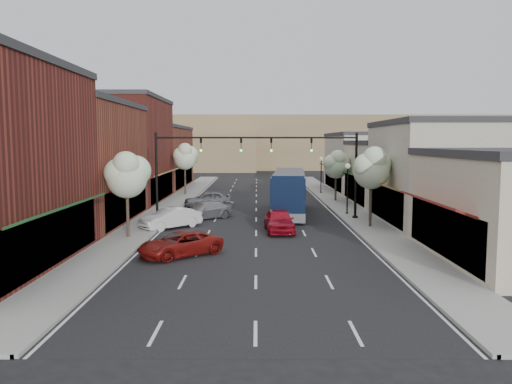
{
  "coord_description": "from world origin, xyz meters",
  "views": [
    {
      "loc": [
        0.04,
        -31.87,
        6.3
      ],
      "look_at": [
        -0.02,
        8.46,
        2.2
      ],
      "focal_mm": 35.0,
      "sensor_mm": 36.0,
      "label": 1
    }
  ],
  "objects_px": {
    "signal_mast_right": "(326,162)",
    "parked_car_d": "(208,199)",
    "tree_right_near": "(372,167)",
    "coach_bus": "(289,192)",
    "tree_right_far": "(337,164)",
    "red_hatchback": "(279,221)",
    "parked_car_a": "(180,244)",
    "tree_left_far": "(185,156)",
    "parked_car_c": "(205,210)",
    "signal_mast_left": "(186,162)",
    "lamp_post_near": "(348,180)",
    "lamp_post_far": "(321,169)",
    "tree_left_near": "(127,174)",
    "parked_car_b": "(171,218)"
  },
  "relations": [
    {
      "from": "tree_right_near",
      "to": "parked_car_c",
      "type": "height_order",
      "value": "tree_right_near"
    },
    {
      "from": "tree_left_far",
      "to": "lamp_post_far",
      "type": "relative_size",
      "value": 1.38
    },
    {
      "from": "signal_mast_right",
      "to": "tree_left_far",
      "type": "height_order",
      "value": "signal_mast_right"
    },
    {
      "from": "tree_right_near",
      "to": "lamp_post_far",
      "type": "height_order",
      "value": "tree_right_near"
    },
    {
      "from": "signal_mast_left",
      "to": "parked_car_a",
      "type": "xyz_separation_m",
      "value": [
        1.42,
        -12.86,
        -3.96
      ]
    },
    {
      "from": "tree_left_near",
      "to": "coach_bus",
      "type": "relative_size",
      "value": 0.46
    },
    {
      "from": "tree_right_near",
      "to": "coach_bus",
      "type": "xyz_separation_m",
      "value": [
        -5.5,
        7.13,
        -2.51
      ]
    },
    {
      "from": "signal_mast_left",
      "to": "red_hatchback",
      "type": "relative_size",
      "value": 1.74
    },
    {
      "from": "parked_car_a",
      "to": "parked_car_d",
      "type": "height_order",
      "value": "parked_car_d"
    },
    {
      "from": "tree_right_far",
      "to": "red_hatchback",
      "type": "distance_m",
      "value": 18.99
    },
    {
      "from": "tree_right_near",
      "to": "red_hatchback",
      "type": "relative_size",
      "value": 1.26
    },
    {
      "from": "lamp_post_near",
      "to": "coach_bus",
      "type": "bearing_deg",
      "value": 173.35
    },
    {
      "from": "signal_mast_right",
      "to": "signal_mast_left",
      "type": "bearing_deg",
      "value": 180.0
    },
    {
      "from": "parked_car_a",
      "to": "parked_car_d",
      "type": "distance_m",
      "value": 20.63
    },
    {
      "from": "signal_mast_left",
      "to": "parked_car_c",
      "type": "xyz_separation_m",
      "value": [
        1.42,
        0.42,
        -3.93
      ]
    },
    {
      "from": "coach_bus",
      "to": "parked_car_b",
      "type": "height_order",
      "value": "coach_bus"
    },
    {
      "from": "lamp_post_near",
      "to": "tree_left_far",
      "type": "bearing_deg",
      "value": 136.11
    },
    {
      "from": "tree_right_near",
      "to": "parked_car_b",
      "type": "height_order",
      "value": "tree_right_near"
    },
    {
      "from": "tree_left_near",
      "to": "signal_mast_right",
      "type": "bearing_deg",
      "value": 30.14
    },
    {
      "from": "parked_car_a",
      "to": "tree_left_near",
      "type": "bearing_deg",
      "value": -179.42
    },
    {
      "from": "lamp_post_near",
      "to": "lamp_post_far",
      "type": "xyz_separation_m",
      "value": [
        0.0,
        17.5,
        0.0
      ]
    },
    {
      "from": "signal_mast_right",
      "to": "parked_car_d",
      "type": "relative_size",
      "value": 1.82
    },
    {
      "from": "coach_bus",
      "to": "tree_right_far",
      "type": "bearing_deg",
      "value": 62.79
    },
    {
      "from": "tree_right_near",
      "to": "tree_left_far",
      "type": "bearing_deg",
      "value": 127.04
    },
    {
      "from": "tree_right_far",
      "to": "parked_car_b",
      "type": "bearing_deg",
      "value": -132.23
    },
    {
      "from": "parked_car_a",
      "to": "parked_car_c",
      "type": "relative_size",
      "value": 1.0
    },
    {
      "from": "tree_right_far",
      "to": "tree_right_near",
      "type": "bearing_deg",
      "value": -90.0
    },
    {
      "from": "signal_mast_right",
      "to": "parked_car_c",
      "type": "relative_size",
      "value": 1.73
    },
    {
      "from": "signal_mast_left",
      "to": "coach_bus",
      "type": "xyz_separation_m",
      "value": [
        8.47,
        3.08,
        -2.68
      ]
    },
    {
      "from": "signal_mast_right",
      "to": "tree_left_near",
      "type": "relative_size",
      "value": 1.44
    },
    {
      "from": "parked_car_b",
      "to": "parked_car_a",
      "type": "bearing_deg",
      "value": -30.79
    },
    {
      "from": "parked_car_d",
      "to": "parked_car_c",
      "type": "bearing_deg",
      "value": -8.41
    },
    {
      "from": "parked_car_c",
      "to": "parked_car_d",
      "type": "distance_m",
      "value": 7.36
    },
    {
      "from": "lamp_post_near",
      "to": "coach_bus",
      "type": "height_order",
      "value": "lamp_post_near"
    },
    {
      "from": "signal_mast_right",
      "to": "parked_car_a",
      "type": "bearing_deg",
      "value": -127.37
    },
    {
      "from": "tree_right_near",
      "to": "coach_bus",
      "type": "height_order",
      "value": "tree_right_near"
    },
    {
      "from": "parked_car_d",
      "to": "signal_mast_left",
      "type": "bearing_deg",
      "value": -19.06
    },
    {
      "from": "signal_mast_right",
      "to": "parked_car_d",
      "type": "distance_m",
      "value": 13.46
    },
    {
      "from": "parked_car_a",
      "to": "tree_left_far",
      "type": "bearing_deg",
      "value": 147.94
    },
    {
      "from": "signal_mast_right",
      "to": "tree_right_far",
      "type": "relative_size",
      "value": 1.51
    },
    {
      "from": "tree_left_near",
      "to": "lamp_post_near",
      "type": "bearing_deg",
      "value": 33.33
    },
    {
      "from": "signal_mast_left",
      "to": "parked_car_c",
      "type": "relative_size",
      "value": 1.73
    },
    {
      "from": "tree_right_far",
      "to": "lamp_post_near",
      "type": "bearing_deg",
      "value": -93.31
    },
    {
      "from": "coach_bus",
      "to": "parked_car_a",
      "type": "height_order",
      "value": "coach_bus"
    },
    {
      "from": "red_hatchback",
      "to": "parked_car_c",
      "type": "xyz_separation_m",
      "value": [
        -5.8,
        5.93,
        -0.12
      ]
    },
    {
      "from": "parked_car_c",
      "to": "signal_mast_right",
      "type": "bearing_deg",
      "value": 50.0
    },
    {
      "from": "red_hatchback",
      "to": "parked_car_d",
      "type": "xyz_separation_m",
      "value": [
        -6.27,
        13.28,
        -0.04
      ]
    },
    {
      "from": "coach_bus",
      "to": "red_hatchback",
      "type": "distance_m",
      "value": 8.76
    },
    {
      "from": "signal_mast_right",
      "to": "red_hatchback",
      "type": "distance_m",
      "value": 7.82
    },
    {
      "from": "tree_left_far",
      "to": "tree_right_far",
      "type": "bearing_deg",
      "value": -19.87
    }
  ]
}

